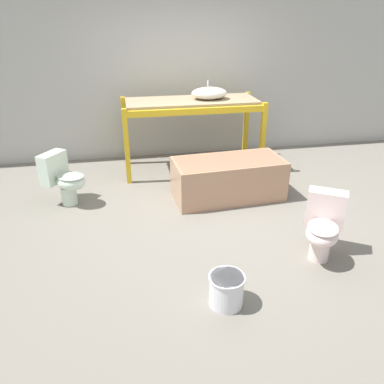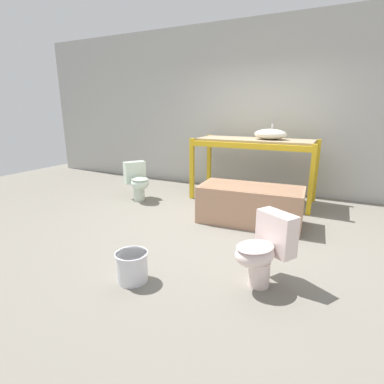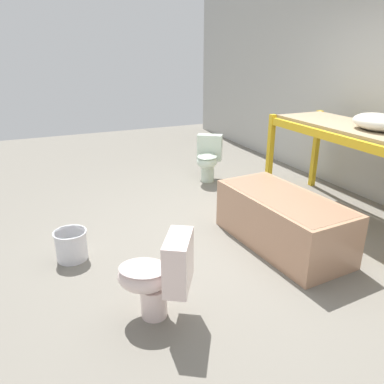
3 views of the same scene
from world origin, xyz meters
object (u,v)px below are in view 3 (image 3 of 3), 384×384
sink_basin (377,122)px  toilet_near (208,157)px  toilet_far (159,274)px  bucket_white (71,245)px  bathtub_main (282,217)px

sink_basin → toilet_near: 2.43m
toilet_near → toilet_far: 3.17m
bucket_white → toilet_near: bearing=124.9°
toilet_far → bucket_white: size_ratio=2.18×
toilet_near → bucket_white: 2.71m
toilet_near → bathtub_main: bearing=-61.2°
sink_basin → bucket_white: sink_basin is taller
toilet_near → toilet_far: size_ratio=1.00×
bathtub_main → bucket_white: bathtub_main is taller
toilet_near → toilet_far: bearing=-88.3°
toilet_far → bathtub_main: bearing=141.7°
bathtub_main → toilet_near: toilet_near is taller
sink_basin → toilet_far: (0.56, -2.62, -0.82)m
bathtub_main → bucket_white: 2.09m
bathtub_main → bucket_white: size_ratio=4.77×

